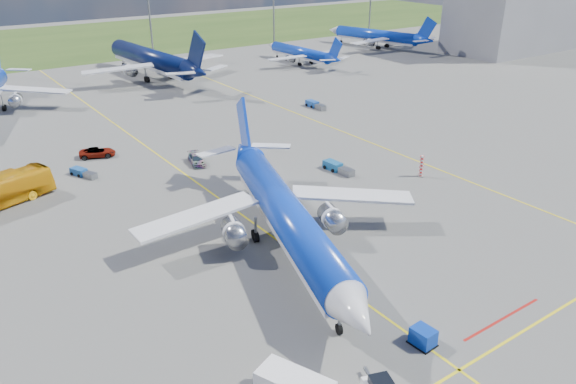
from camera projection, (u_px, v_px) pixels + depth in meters
ground at (302, 257)px, 56.95m from camera, size 400.00×400.00×0.00m
grass_strip at (7, 47)px, 169.02m from camera, size 400.00×80.00×0.01m
taxiway_lines at (184, 173)px, 77.74m from camera, size 60.25×160.00×0.02m
floodlight_masts at (73, 15)px, 139.22m from camera, size 202.20×0.50×22.70m
terminal_building at (517, 3)px, 159.22m from camera, size 42.00×22.00×26.00m
warning_post at (421, 166)px, 75.92m from camera, size 0.50×0.50×3.00m
bg_jet_n at (153, 78)px, 131.44m from camera, size 40.40×51.13×12.74m
bg_jet_ne at (301, 64)px, 146.62m from camera, size 24.88×31.99×8.14m
bg_jet_ene at (375, 47)px, 168.67m from camera, size 37.18×43.89×9.99m
main_airliner at (287, 249)px, 58.42m from camera, size 44.28×50.94×11.27m
uld_container at (423, 337)px, 44.43m from camera, size 1.59×1.93×1.46m
service_car_b at (97, 152)px, 83.13m from camera, size 5.66×3.90×1.44m
service_car_c at (197, 160)px, 80.51m from camera, size 2.93×4.96×1.35m
baggage_tug_w at (337, 168)px, 77.97m from camera, size 1.73×5.22×1.15m
baggage_tug_c at (83, 173)px, 76.46m from camera, size 2.79×4.43×0.97m
baggage_tug_e at (315, 105)px, 107.73m from camera, size 1.51×5.11×1.14m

